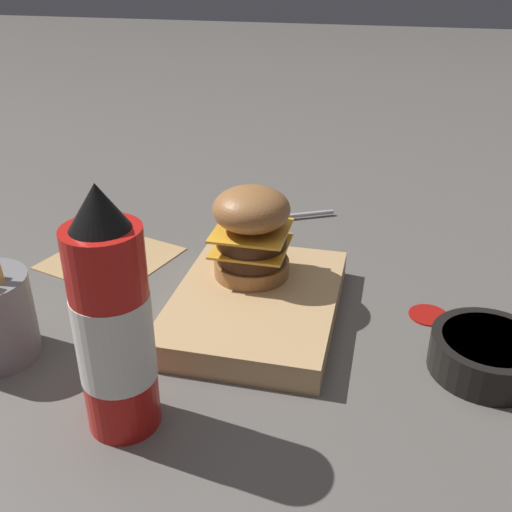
% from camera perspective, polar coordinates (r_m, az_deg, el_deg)
% --- Properties ---
extents(ground_plane, '(6.00, 6.00, 0.00)m').
position_cam_1_polar(ground_plane, '(0.71, -3.83, -7.30)').
color(ground_plane, '#5B5651').
extents(serving_board, '(0.26, 0.19, 0.03)m').
position_cam_1_polar(serving_board, '(0.73, 0.00, -4.60)').
color(serving_board, tan).
rests_on(serving_board, ground_plane).
extents(burger, '(0.10, 0.10, 0.12)m').
position_cam_1_polar(burger, '(0.74, -0.44, 2.31)').
color(burger, '#9E6638').
rests_on(burger, serving_board).
extents(ketchup_bottle, '(0.07, 0.07, 0.24)m').
position_cam_1_polar(ketchup_bottle, '(0.54, -13.43, -6.52)').
color(ketchup_bottle, red).
rests_on(ketchup_bottle, ground_plane).
extents(side_bowl, '(0.12, 0.12, 0.04)m').
position_cam_1_polar(side_bowl, '(0.69, 21.24, -8.74)').
color(side_bowl, black).
rests_on(side_bowl, ground_plane).
extents(spoon, '(0.09, 0.15, 0.01)m').
position_cam_1_polar(spoon, '(0.99, 1.10, 3.61)').
color(spoon, '#B2B2B7').
rests_on(spoon, ground_plane).
extents(ketchup_puddle, '(0.05, 0.05, 0.00)m').
position_cam_1_polar(ketchup_puddle, '(0.77, 16.11, -5.37)').
color(ketchup_puddle, '#9E140F').
rests_on(ketchup_puddle, ground_plane).
extents(parchment_square, '(0.20, 0.20, 0.00)m').
position_cam_1_polar(parchment_square, '(0.90, -13.65, -0.16)').
color(parchment_square, tan).
rests_on(parchment_square, ground_plane).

